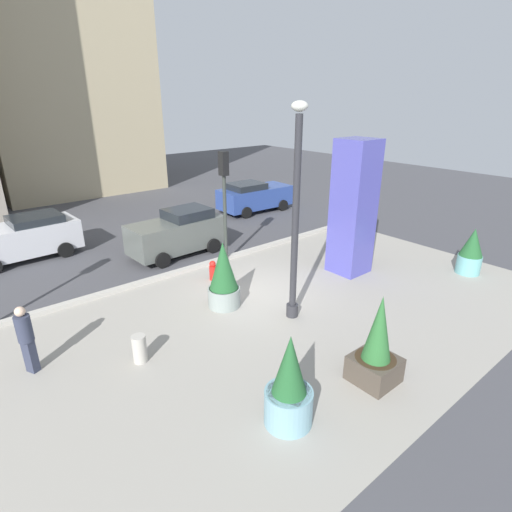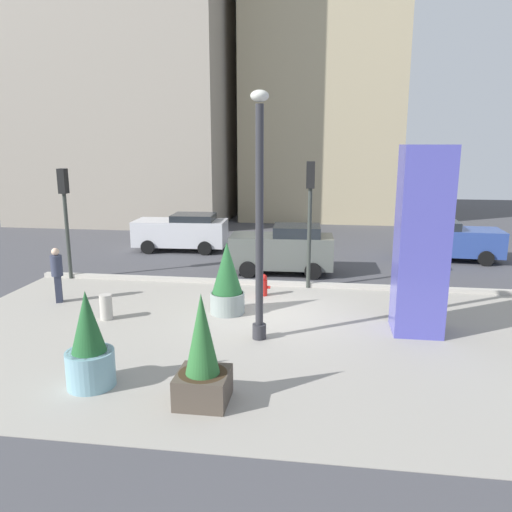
# 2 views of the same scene
# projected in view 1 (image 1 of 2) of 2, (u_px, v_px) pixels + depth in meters

# --- Properties ---
(ground_plane) EXTENTS (60.00, 60.00, 0.00)m
(ground_plane) POSITION_uv_depth(u_px,v_px,m) (191.00, 260.00, 16.82)
(ground_plane) COLOR #47474C
(plaza_pavement) EXTENTS (18.00, 10.00, 0.02)m
(plaza_pavement) POSITION_uv_depth(u_px,v_px,m) (294.00, 317.00, 12.53)
(plaza_pavement) COLOR #9E998E
(plaza_pavement) RESTS_ON ground_plane
(curb_strip) EXTENTS (18.00, 0.24, 0.16)m
(curb_strip) POSITION_uv_depth(u_px,v_px,m) (203.00, 265.00, 16.16)
(curb_strip) COLOR #B7B2A8
(curb_strip) RESTS_ON ground_plane
(lamp_post) EXTENTS (0.44, 0.44, 6.24)m
(lamp_post) POSITION_uv_depth(u_px,v_px,m) (295.00, 222.00, 11.45)
(lamp_post) COLOR #2D2D33
(lamp_post) RESTS_ON ground_plane
(art_pillar_blue) EXTENTS (1.27, 1.27, 4.98)m
(art_pillar_blue) POSITION_uv_depth(u_px,v_px,m) (353.00, 208.00, 14.91)
(art_pillar_blue) COLOR #4C4CAD
(art_pillar_blue) RESTS_ON ground_plane
(potted_plant_near_right) EXTENTS (1.03, 1.03, 2.18)m
(potted_plant_near_right) POSITION_uv_depth(u_px,v_px,m) (224.00, 277.00, 12.80)
(potted_plant_near_right) COLOR gray
(potted_plant_near_right) RESTS_ON ground_plane
(potted_plant_curbside) EXTENTS (0.87, 0.87, 1.78)m
(potted_plant_curbside) POSITION_uv_depth(u_px,v_px,m) (471.00, 252.00, 15.30)
(potted_plant_curbside) COLOR #6BB2B2
(potted_plant_curbside) RESTS_ON ground_plane
(potted_plant_by_pillar) EXTENTS (1.01, 1.01, 2.25)m
(potted_plant_by_pillar) POSITION_uv_depth(u_px,v_px,m) (377.00, 348.00, 9.40)
(potted_plant_by_pillar) COLOR #4C4238
(potted_plant_by_pillar) RESTS_ON ground_plane
(potted_plant_mid_plaza) EXTENTS (1.01, 1.01, 2.09)m
(potted_plant_mid_plaza) POSITION_uv_depth(u_px,v_px,m) (289.00, 388.00, 8.17)
(potted_plant_mid_plaza) COLOR #7AA8B7
(potted_plant_mid_plaza) RESTS_ON ground_plane
(fire_hydrant) EXTENTS (0.36, 0.26, 0.75)m
(fire_hydrant) POSITION_uv_depth(u_px,v_px,m) (213.00, 270.00, 14.91)
(fire_hydrant) COLOR red
(fire_hydrant) RESTS_ON ground_plane
(concrete_bollard) EXTENTS (0.36, 0.36, 0.75)m
(concrete_bollard) POSITION_uv_depth(u_px,v_px,m) (140.00, 349.00, 10.28)
(concrete_bollard) COLOR #B2ADA3
(concrete_bollard) RESTS_ON ground_plane
(traffic_light_corner) EXTENTS (0.28, 0.42, 4.42)m
(traffic_light_corner) POSITION_uv_depth(u_px,v_px,m) (224.00, 189.00, 15.65)
(traffic_light_corner) COLOR #333833
(traffic_light_corner) RESTS_ON ground_plane
(car_intersection) EXTENTS (4.40, 2.25, 1.76)m
(car_intersection) POSITION_uv_depth(u_px,v_px,m) (23.00, 238.00, 16.68)
(car_intersection) COLOR silver
(car_intersection) RESTS_ON ground_plane
(car_curb_east) EXTENTS (4.06, 2.08, 1.90)m
(car_curb_east) POSITION_uv_depth(u_px,v_px,m) (178.00, 233.00, 17.16)
(car_curb_east) COLOR #565B56
(car_curb_east) RESTS_ON ground_plane
(car_curb_west) EXTENTS (4.38, 2.20, 1.73)m
(car_curb_west) POSITION_uv_depth(u_px,v_px,m) (254.00, 196.00, 23.68)
(car_curb_west) COLOR #2D4793
(car_curb_west) RESTS_ON ground_plane
(pedestrian_crossing) EXTENTS (0.48, 0.48, 1.79)m
(pedestrian_crossing) POSITION_uv_depth(u_px,v_px,m) (26.00, 336.00, 9.69)
(pedestrian_crossing) COLOR #33384C
(pedestrian_crossing) RESTS_ON ground_plane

